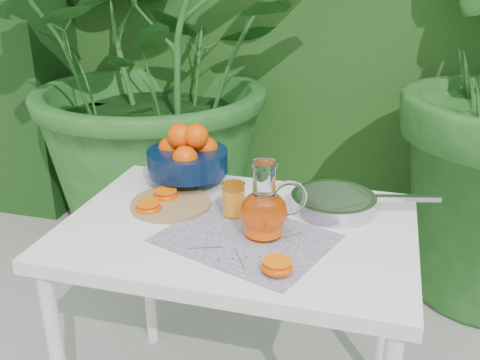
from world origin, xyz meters
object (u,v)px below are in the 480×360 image
(juice_pitcher, at_px, (265,210))
(saute_pan, at_px, (335,202))
(white_table, at_px, (238,249))
(cutting_board, at_px, (171,204))
(fruit_bowl, at_px, (188,156))

(juice_pitcher, distance_m, saute_pan, 0.28)
(white_table, bearing_deg, saute_pan, 33.57)
(cutting_board, relative_size, fruit_bowl, 0.75)
(white_table, relative_size, saute_pan, 2.12)
(fruit_bowl, relative_size, saute_pan, 0.70)
(fruit_bowl, bearing_deg, cutting_board, -86.08)
(cutting_board, bearing_deg, saute_pan, 12.71)
(cutting_board, bearing_deg, juice_pitcher, -18.51)
(white_table, height_order, fruit_bowl, fruit_bowl)
(white_table, height_order, juice_pitcher, juice_pitcher)
(fruit_bowl, bearing_deg, white_table, -45.35)
(fruit_bowl, distance_m, saute_pan, 0.51)
(white_table, bearing_deg, fruit_bowl, 134.65)
(cutting_board, distance_m, fruit_bowl, 0.21)
(fruit_bowl, distance_m, juice_pitcher, 0.45)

